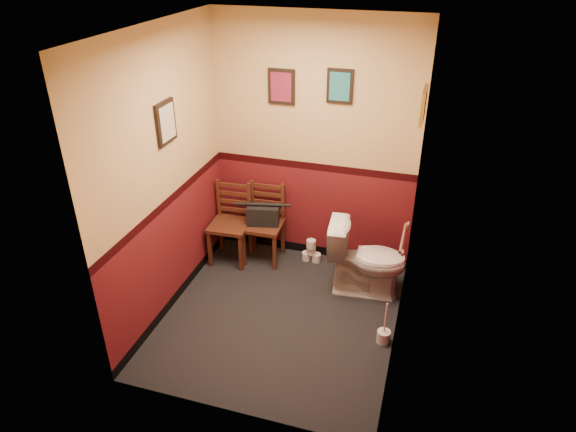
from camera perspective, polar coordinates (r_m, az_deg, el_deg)
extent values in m
cube|color=black|center=(5.15, -0.82, -11.09)|extent=(2.20, 2.40, 0.00)
cube|color=silver|center=(3.99, -1.10, 20.10)|extent=(2.20, 2.40, 0.00)
cube|color=maroon|center=(5.47, 2.91, 7.84)|extent=(2.20, 0.00, 2.70)
cube|color=maroon|center=(3.44, -7.03, -6.07)|extent=(2.20, 0.00, 2.70)
cube|color=maroon|center=(4.83, -13.52, 4.09)|extent=(0.00, 2.40, 2.70)
cube|color=maroon|center=(4.24, 13.38, 0.50)|extent=(0.00, 2.40, 2.70)
cylinder|color=silver|center=(4.65, 12.67, -2.37)|extent=(0.03, 0.50, 0.03)
cylinder|color=silver|center=(4.44, 12.61, -4.02)|extent=(0.02, 0.06, 0.06)
cylinder|color=silver|center=(4.87, 13.19, -0.94)|extent=(0.02, 0.06, 0.06)
cube|color=black|center=(5.36, -0.72, 14.18)|extent=(0.28, 0.03, 0.36)
cube|color=maroon|center=(5.34, -0.78, 14.13)|extent=(0.22, 0.01, 0.30)
cube|color=black|center=(5.20, 5.79, 14.16)|extent=(0.26, 0.03, 0.34)
cube|color=#246E75|center=(5.18, 5.75, 14.11)|extent=(0.20, 0.01, 0.28)
cube|color=black|center=(4.72, -13.43, 10.08)|extent=(0.03, 0.30, 0.38)
cube|color=#B9AE91|center=(4.71, -13.25, 10.07)|extent=(0.01, 0.24, 0.31)
cube|color=olive|center=(4.54, 14.83, 11.83)|extent=(0.03, 0.34, 0.28)
cube|color=#B9AE91|center=(4.54, 14.61, 11.86)|extent=(0.01, 0.28, 0.22)
imported|color=white|center=(5.31, 8.76, -4.81)|extent=(0.84, 0.52, 0.79)
cylinder|color=silver|center=(4.92, 10.56, -13.04)|extent=(0.12, 0.12, 0.12)
cylinder|color=silver|center=(4.79, 10.79, -11.19)|extent=(0.02, 0.02, 0.35)
cube|color=#5B2B1B|center=(5.77, -6.50, -1.01)|extent=(0.44, 0.44, 0.04)
cube|color=#5B2B1B|center=(5.80, -8.66, -3.60)|extent=(0.04, 0.04, 0.45)
cube|color=#5B2B1B|center=(6.08, -7.42, -1.83)|extent=(0.04, 0.04, 0.45)
cube|color=#5B2B1B|center=(5.68, -5.26, -4.10)|extent=(0.04, 0.04, 0.45)
cube|color=#5B2B1B|center=(5.97, -4.16, -2.27)|extent=(0.04, 0.04, 0.45)
cube|color=#5B2B1B|center=(5.87, -7.68, 2.00)|extent=(0.04, 0.04, 0.45)
cube|color=#5B2B1B|center=(5.76, -4.30, 1.62)|extent=(0.04, 0.04, 0.45)
cube|color=#5B2B1B|center=(5.87, -5.94, 0.72)|extent=(0.34, 0.04, 0.05)
cube|color=#5B2B1B|center=(5.82, -5.99, 1.59)|extent=(0.34, 0.04, 0.05)
cube|color=#5B2B1B|center=(5.78, -6.04, 2.48)|extent=(0.34, 0.04, 0.05)
cube|color=#5B2B1B|center=(5.74, -6.10, 3.38)|extent=(0.34, 0.04, 0.05)
cube|color=#5B2B1B|center=(5.75, -2.75, -1.03)|extent=(0.43, 0.43, 0.04)
cube|color=#5B2B1B|center=(5.77, -4.92, -3.58)|extent=(0.04, 0.04, 0.45)
cube|color=#5B2B1B|center=(6.06, -3.82, -1.83)|extent=(0.04, 0.04, 0.45)
cube|color=#5B2B1B|center=(5.67, -1.50, -4.08)|extent=(0.04, 0.04, 0.45)
cube|color=#5B2B1B|center=(5.97, -0.56, -2.28)|extent=(0.04, 0.04, 0.45)
cube|color=#5B2B1B|center=(5.84, -3.95, 1.96)|extent=(0.04, 0.04, 0.45)
cube|color=#5B2B1B|center=(5.75, -0.56, 1.55)|extent=(0.04, 0.04, 0.45)
cube|color=#5B2B1B|center=(5.85, -2.24, 0.68)|extent=(0.34, 0.04, 0.04)
cube|color=#5B2B1B|center=(5.81, -2.26, 1.54)|extent=(0.34, 0.04, 0.04)
cube|color=#5B2B1B|center=(5.76, -2.28, 2.42)|extent=(0.34, 0.04, 0.04)
cube|color=#5B2B1B|center=(5.72, -2.30, 3.31)|extent=(0.34, 0.04, 0.04)
cube|color=black|center=(5.68, -2.78, 0.10)|extent=(0.38, 0.25, 0.22)
cylinder|color=black|center=(5.62, -2.81, 1.28)|extent=(0.31, 0.10, 0.03)
cylinder|color=silver|center=(5.94, 2.07, -4.45)|extent=(0.11, 0.11, 0.10)
cylinder|color=silver|center=(5.92, 3.15, -4.63)|extent=(0.11, 0.11, 0.10)
cylinder|color=silver|center=(5.87, 2.60, -3.81)|extent=(0.11, 0.11, 0.10)
cylinder|color=silver|center=(5.80, 2.58, -3.11)|extent=(0.11, 0.11, 0.10)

